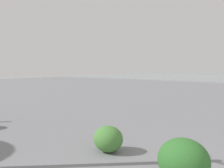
# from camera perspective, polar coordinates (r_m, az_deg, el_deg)

# --- Properties ---
(shrub_low) EXTENTS (0.79, 0.71, 0.67)m
(shrub_low) POSITION_cam_1_polar(r_m,az_deg,el_deg) (4.05, 16.05, -16.49)
(shrub_low) COLOR #2D6628
(shrub_low) RESTS_ON ground
(shrub_wide) EXTENTS (0.63, 0.57, 0.54)m
(shrub_wide) POSITION_cam_1_polar(r_m,az_deg,el_deg) (5.21, -0.88, -12.47)
(shrub_wide) COLOR #477F38
(shrub_wide) RESTS_ON ground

